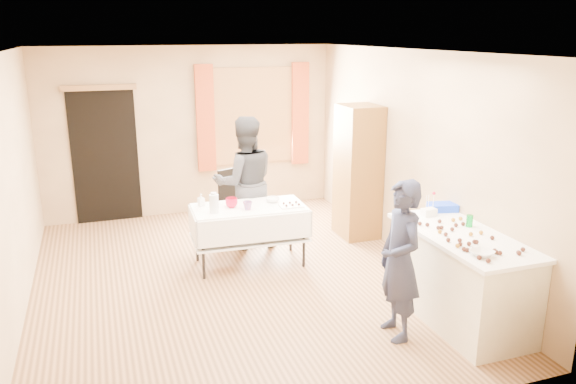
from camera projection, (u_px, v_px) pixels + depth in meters
name	position (u px, v px, depth m)	size (l,w,h in m)	color
floor	(236.00, 280.00, 6.57)	(4.50, 5.50, 0.02)	#9E7047
ceiling	(230.00, 50.00, 5.85)	(4.50, 5.50, 0.02)	white
wall_back	(191.00, 131.00, 8.72)	(4.50, 0.02, 2.60)	tan
wall_front	(332.00, 267.00, 3.71)	(4.50, 0.02, 2.60)	tan
wall_left	(9.00, 190.00, 5.50)	(0.02, 5.50, 2.60)	tan
wall_right	(411.00, 157.00, 6.92)	(0.02, 5.50, 2.60)	tan
window_frame	(253.00, 116.00, 8.94)	(1.32, 0.06, 1.52)	olive
window_pane	(254.00, 116.00, 8.93)	(1.20, 0.02, 1.40)	white
curtain_left	(205.00, 119.00, 8.65)	(0.28, 0.06, 1.65)	#B44621
curtain_right	(300.00, 114.00, 9.14)	(0.28, 0.06, 1.65)	#B44621
doorway	(105.00, 157.00, 8.37)	(0.95, 0.04, 2.00)	black
door_lintel	(99.00, 88.00, 8.06)	(1.05, 0.06, 0.08)	olive
cabinet	(358.00, 172.00, 7.77)	(0.50, 0.60, 1.85)	brown
counter	(460.00, 277.00, 5.56)	(0.77, 1.63, 0.91)	#F1EAC8
party_table	(249.00, 230.00, 6.90)	(1.42, 0.77, 0.75)	black
chair	(238.00, 217.00, 7.90)	(0.52, 0.52, 0.95)	black
girl	(400.00, 260.00, 5.17)	(0.40, 0.58, 1.53)	#1B1F38
woman	(245.00, 183.00, 7.39)	(0.89, 0.71, 1.76)	black
soda_can	(470.00, 221.00, 5.62)	(0.07, 0.07, 0.12)	#0A952D
mixing_bowl	(482.00, 253.00, 4.90)	(0.25, 0.25, 0.05)	white
foam_block	(429.00, 212.00, 5.96)	(0.15, 0.10, 0.08)	white
blue_basket	(442.00, 207.00, 6.13)	(0.30, 0.20, 0.08)	#1440F8
pitcher	(214.00, 204.00, 6.56)	(0.11, 0.11, 0.22)	silver
cup_red	(232.00, 203.00, 6.77)	(0.15, 0.15, 0.12)	#BC0829
cup_rainbow	(248.00, 206.00, 6.68)	(0.12, 0.12, 0.10)	red
small_bowl	(273.00, 200.00, 6.99)	(0.21, 0.21, 0.06)	white
pastry_tray	(291.00, 206.00, 6.81)	(0.28, 0.20, 0.02)	white
bottle	(201.00, 200.00, 6.82)	(0.08, 0.09, 0.15)	white
cake_balls	(467.00, 238.00, 5.26)	(0.54, 1.06, 0.04)	#3F2314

